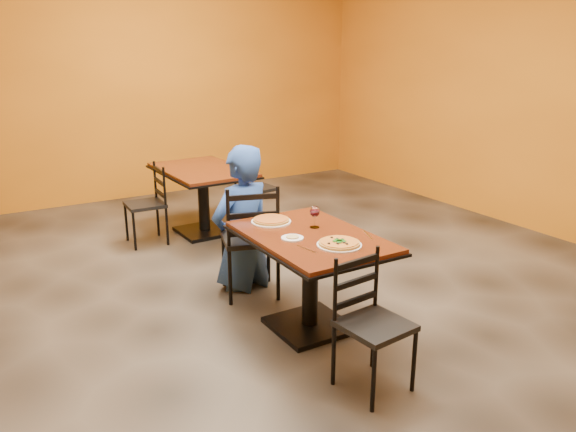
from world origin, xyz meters
TOP-DOWN VIEW (x-y plane):
  - floor at (0.00, 0.00)m, footprint 7.00×8.00m
  - wall_back at (0.00, 4.00)m, footprint 7.00×0.01m
  - wall_right at (3.50, 0.00)m, footprint 0.01×8.00m
  - table_main at (0.00, -0.50)m, footprint 0.83×1.23m
  - table_second at (0.21, 2.02)m, footprint 0.89×1.29m
  - chair_main_near at (-0.09, -1.36)m, footprint 0.43×0.43m
  - chair_main_far at (-0.09, 0.30)m, footprint 0.56×0.56m
  - chair_second_left at (-0.46, 2.02)m, footprint 0.40×0.40m
  - chair_second_right at (0.87, 2.02)m, footprint 0.44×0.44m
  - diner at (-0.07, 0.48)m, footprint 0.70×0.54m
  - plate_main at (0.04, -0.80)m, footprint 0.31×0.31m
  - pizza_main at (0.04, -0.80)m, footprint 0.28×0.28m
  - plate_far at (-0.10, -0.09)m, footprint 0.31×0.31m
  - pizza_far at (-0.10, -0.09)m, footprint 0.28×0.28m
  - side_plate at (-0.16, -0.51)m, footprint 0.16×0.16m
  - dip at (-0.16, -0.51)m, footprint 0.09×0.09m
  - wine_glass at (0.12, -0.37)m, footprint 0.08×0.08m
  - fork at (-0.19, -0.74)m, footprint 0.05×0.19m
  - knife at (0.35, -0.72)m, footprint 0.09×0.20m

SIDE VIEW (x-z plane):
  - floor at x=0.00m, z-range -0.01..0.01m
  - chair_second_left at x=-0.46m, z-range 0.00..0.85m
  - chair_main_near at x=-0.09m, z-range 0.00..0.86m
  - chair_second_right at x=0.87m, z-range 0.00..0.86m
  - chair_main_far at x=-0.09m, z-range 0.00..0.99m
  - table_main at x=0.00m, z-range 0.18..0.93m
  - table_second at x=0.21m, z-range 0.18..0.93m
  - diner at x=-0.07m, z-range 0.00..1.27m
  - fork at x=-0.19m, z-range 0.75..0.75m
  - knife at x=0.35m, z-range 0.75..0.75m
  - plate_main at x=0.04m, z-range 0.75..0.76m
  - plate_far at x=-0.10m, z-range 0.75..0.76m
  - side_plate at x=-0.16m, z-range 0.75..0.76m
  - dip at x=-0.16m, z-range 0.76..0.77m
  - pizza_main at x=0.04m, z-range 0.76..0.78m
  - pizza_far at x=-0.10m, z-range 0.76..0.78m
  - wine_glass at x=0.12m, z-range 0.75..0.93m
  - wall_back at x=0.00m, z-range 0.00..3.00m
  - wall_right at x=3.50m, z-range 0.00..3.00m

